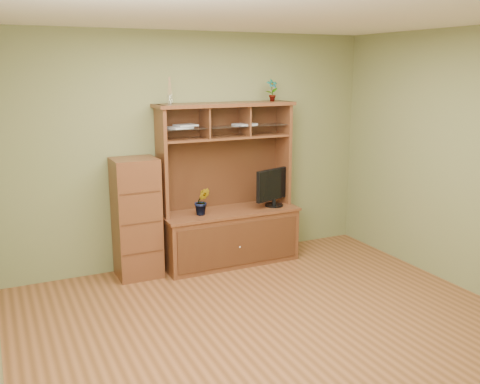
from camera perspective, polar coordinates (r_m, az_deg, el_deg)
room at (r=4.54m, az=3.96°, el=1.11°), size 4.54×4.04×2.74m
media_hutch at (r=6.38m, az=-1.23°, el=-3.00°), size 1.66×0.61×1.90m
monitor at (r=6.46m, az=3.68°, el=0.59°), size 0.56×0.24×0.46m
orchid_plant at (r=6.09m, az=-4.06°, el=-0.99°), size 0.21×0.19×0.32m
top_plant at (r=6.47m, az=3.44°, el=10.78°), size 0.14×0.09×0.26m
reed_diffuser at (r=5.97m, az=-7.49°, el=10.37°), size 0.06×0.06×0.30m
magazines at (r=6.13m, az=-3.93°, el=7.07°), size 1.10×0.26×0.04m
side_cabinet at (r=6.02m, az=-10.98°, el=-2.75°), size 0.48×0.44×1.34m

